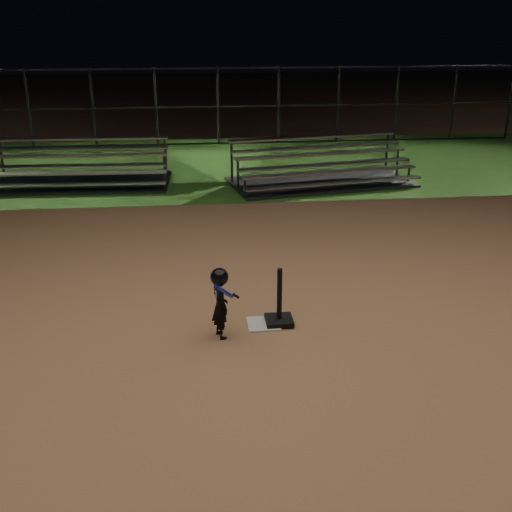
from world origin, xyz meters
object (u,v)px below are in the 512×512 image
(child_batter, at_px, (220,301))
(bleacher_right, at_px, (321,175))
(bleacher_left, at_px, (81,176))
(home_plate, at_px, (263,324))
(batting_tee, at_px, (279,312))

(child_batter, xyz_separation_m, bleacher_right, (2.97, 7.85, -0.30))
(bleacher_left, xyz_separation_m, bleacher_right, (6.09, -0.55, 0.01))
(bleacher_left, height_order, bleacher_right, bleacher_right)
(bleacher_left, distance_m, bleacher_right, 6.12)
(home_plate, xyz_separation_m, batting_tee, (0.22, 0.01, 0.16))
(home_plate, height_order, bleacher_left, bleacher_left)
(batting_tee, distance_m, bleacher_left, 9.03)
(home_plate, bearing_deg, bleacher_right, 72.71)
(bleacher_left, bearing_deg, child_batter, -67.74)
(home_plate, distance_m, child_batter, 0.85)
(home_plate, height_order, bleacher_right, bleacher_right)
(bleacher_left, bearing_deg, batting_tee, -62.10)
(bleacher_right, bearing_deg, child_batter, -120.95)
(bleacher_right, bearing_deg, bleacher_left, 164.56)
(child_batter, bearing_deg, batting_tee, -90.33)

